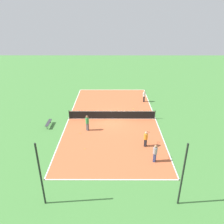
# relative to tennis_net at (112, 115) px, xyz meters

# --- Properties ---
(ground_plane) EXTENTS (80.00, 80.00, 0.00)m
(ground_plane) POSITION_rel_tennis_net_xyz_m (0.00, 0.00, -0.56)
(ground_plane) COLOR #47843D
(court_surface) EXTENTS (10.51, 20.88, 0.02)m
(court_surface) POSITION_rel_tennis_net_xyz_m (0.00, 0.00, -0.55)
(court_surface) COLOR #C66038
(court_surface) RESTS_ON ground_plane
(tennis_net) EXTENTS (10.31, 0.10, 1.07)m
(tennis_net) POSITION_rel_tennis_net_xyz_m (0.00, 0.00, 0.00)
(tennis_net) COLOR black
(tennis_net) RESTS_ON court_surface
(bench) EXTENTS (0.36, 1.74, 0.45)m
(bench) POSITION_rel_tennis_net_xyz_m (7.12, 1.80, -0.17)
(bench) COLOR #333338
(bench) RESTS_ON ground_plane
(player_far_white) EXTENTS (0.59, 0.99, 1.64)m
(player_far_white) POSITION_rel_tennis_net_xyz_m (-4.51, -5.34, 0.40)
(player_far_white) COLOR black
(player_far_white) RESTS_ON court_surface
(player_far_green) EXTENTS (0.50, 0.50, 1.77)m
(player_far_green) POSITION_rel_tennis_net_xyz_m (2.64, 2.79, 0.48)
(player_far_green) COLOR #4C4C51
(player_far_green) RESTS_ON court_surface
(player_center_orange) EXTENTS (0.73, 0.98, 1.59)m
(player_center_orange) POSITION_rel_tennis_net_xyz_m (-3.20, 5.80, 0.36)
(player_center_orange) COLOR black
(player_center_orange) RESTS_ON court_surface
(player_baseline_gray) EXTENTS (0.76, 0.97, 1.66)m
(player_baseline_gray) POSITION_rel_tennis_net_xyz_m (-3.68, 8.13, 0.41)
(player_baseline_gray) COLOR navy
(player_baseline_gray) RESTS_ON court_surface
(tennis_ball_left_sideline) EXTENTS (0.07, 0.07, 0.07)m
(tennis_ball_left_sideline) POSITION_rel_tennis_net_xyz_m (3.38, 3.50, -0.51)
(tennis_ball_left_sideline) COLOR #CCE033
(tennis_ball_left_sideline) RESTS_ON court_surface
(tennis_ball_far_baseline) EXTENTS (0.07, 0.07, 0.07)m
(tennis_ball_far_baseline) POSITION_rel_tennis_net_xyz_m (2.52, 6.31, -0.51)
(tennis_ball_far_baseline) COLOR #CCE033
(tennis_ball_far_baseline) RESTS_ON court_surface
(tennis_ball_right_alley) EXTENTS (0.07, 0.07, 0.07)m
(tennis_ball_right_alley) POSITION_rel_tennis_net_xyz_m (-2.81, -2.77, -0.51)
(tennis_ball_right_alley) COLOR #CCE033
(tennis_ball_right_alley) RESTS_ON court_surface
(fence_post_back_left) EXTENTS (0.12, 0.12, 4.81)m
(fence_post_back_left) POSITION_rel_tennis_net_xyz_m (-4.49, 12.62, 1.84)
(fence_post_back_left) COLOR black
(fence_post_back_left) RESTS_ON ground_plane
(fence_post_back_right) EXTENTS (0.12, 0.12, 4.81)m
(fence_post_back_right) POSITION_rel_tennis_net_xyz_m (4.49, 12.62, 1.84)
(fence_post_back_right) COLOR black
(fence_post_back_right) RESTS_ON ground_plane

